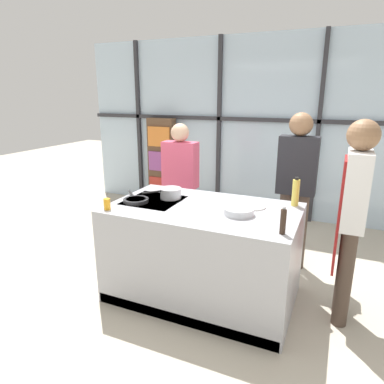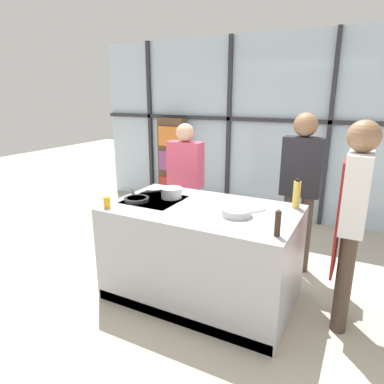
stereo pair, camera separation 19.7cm
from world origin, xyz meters
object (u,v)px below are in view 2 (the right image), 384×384
at_px(chef, 352,214).
at_px(spectator_center_left, 301,183).
at_px(frying_pan, 136,199).
at_px(juice_glass_near, 107,202).
at_px(spectator_far_left, 185,179).
at_px(white_plate, 252,208).
at_px(pepper_grinder, 278,223).
at_px(oil_bottle, 297,194).
at_px(mixing_bowl, 237,212).
at_px(saucepan, 171,192).

relative_size(chef, spectator_center_left, 1.00).
xyz_separation_m(frying_pan, juice_glass_near, (-0.11, -0.30, 0.03)).
bearing_deg(spectator_far_left, white_plate, 145.10).
relative_size(white_plate, pepper_grinder, 1.09).
bearing_deg(juice_glass_near, spectator_center_left, 43.30).
distance_m(chef, oil_bottle, 0.54).
height_order(white_plate, oil_bottle, oil_bottle).
xyz_separation_m(spectator_far_left, pepper_grinder, (1.48, -1.31, 0.12)).
bearing_deg(pepper_grinder, juice_glass_near, -177.24).
xyz_separation_m(white_plate, juice_glass_near, (-1.19, -0.60, 0.04)).
bearing_deg(spectator_center_left, mixing_bowl, 71.83).
bearing_deg(spectator_center_left, pepper_grinder, 93.40).
distance_m(chef, spectator_far_left, 2.12).
distance_m(white_plate, oil_bottle, 0.42).
relative_size(chef, oil_bottle, 6.38).
xyz_separation_m(chef, pepper_grinder, (-0.47, -0.49, 0.01)).
bearing_deg(juice_glass_near, pepper_grinder, 2.76).
height_order(spectator_far_left, mixing_bowl, spectator_far_left).
relative_size(spectator_far_left, saucepan, 4.80).
xyz_separation_m(spectator_center_left, frying_pan, (-1.36, -1.08, -0.07)).
height_order(spectator_far_left, frying_pan, spectator_far_left).
relative_size(spectator_far_left, spectator_center_left, 0.91).
bearing_deg(oil_bottle, spectator_center_left, 96.72).
distance_m(spectator_far_left, spectator_center_left, 1.40).
height_order(spectator_far_left, pepper_grinder, spectator_far_left).
distance_m(frying_pan, pepper_grinder, 1.46).
bearing_deg(frying_pan, saucepan, 43.59).
bearing_deg(frying_pan, pepper_grinder, -8.90).
relative_size(chef, frying_pan, 4.90).
height_order(mixing_bowl, juice_glass_near, juice_glass_near).
bearing_deg(white_plate, spectator_center_left, 70.26).
distance_m(spectator_far_left, oil_bottle, 1.58).
height_order(spectator_far_left, saucepan, spectator_far_left).
xyz_separation_m(spectator_far_left, oil_bottle, (1.47, -0.57, 0.15)).
xyz_separation_m(white_plate, mixing_bowl, (-0.06, -0.25, 0.03)).
xyz_separation_m(chef, spectator_far_left, (-1.95, 0.81, -0.12)).
height_order(spectator_center_left, mixing_bowl, spectator_center_left).
distance_m(white_plate, juice_glass_near, 1.33).
xyz_separation_m(chef, frying_pan, (-1.91, -0.27, -0.08)).
bearing_deg(oil_bottle, spectator_far_left, 158.61).
height_order(spectator_center_left, juice_glass_near, spectator_center_left).
distance_m(spectator_far_left, saucepan, 0.90).
bearing_deg(frying_pan, white_plate, 15.66).
height_order(oil_bottle, pepper_grinder, oil_bottle).
distance_m(spectator_far_left, pepper_grinder, 1.98).
height_order(spectator_far_left, white_plate, spectator_far_left).
xyz_separation_m(frying_pan, pepper_grinder, (1.44, -0.23, 0.08)).
relative_size(spectator_center_left, saucepan, 5.28).
bearing_deg(oil_bottle, frying_pan, -160.38).
xyz_separation_m(frying_pan, oil_bottle, (1.43, 0.51, 0.11)).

